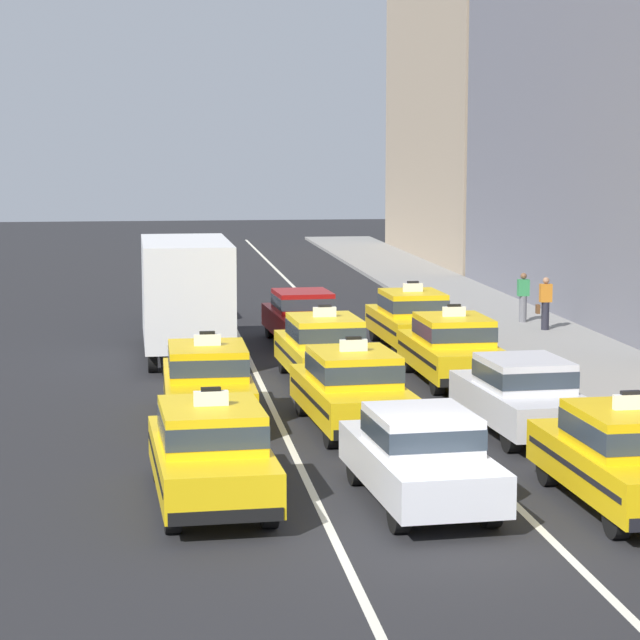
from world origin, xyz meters
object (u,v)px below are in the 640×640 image
(taxi_center_third, at_px, (324,348))
(pedestrian_by_storefront, at_px, (523,297))
(sedan_center_nearest, at_px, (420,454))
(sedan_right_second, at_px, (523,394))
(taxi_left_second, at_px, (208,381))
(box_truck_left_third, at_px, (185,293))
(taxi_center_second, at_px, (352,388))
(pedestrian_near_crosswalk, at_px, (545,303))
(taxi_right_fourth, at_px, (412,318))
(sedan_center_fourth, at_px, (302,316))
(taxi_right_nearest, at_px, (626,456))
(taxi_right_third, at_px, (452,347))
(taxi_left_nearest, at_px, (211,451))
(sedan_left_fourth, at_px, (184,295))

(taxi_center_third, distance_m, pedestrian_by_storefront, 11.75)
(sedan_center_nearest, relative_size, sedan_right_second, 1.00)
(taxi_left_second, distance_m, box_truck_left_third, 8.63)
(taxi_center_second, bearing_deg, pedestrian_near_crosswalk, 57.28)
(taxi_center_third, height_order, pedestrian_near_crosswalk, taxi_center_third)
(taxi_right_fourth, bearing_deg, sedan_right_second, -90.01)
(sedan_center_nearest, height_order, sedan_right_second, same)
(sedan_center_fourth, relative_size, taxi_right_fourth, 0.95)
(sedan_center_fourth, distance_m, taxi_right_fourth, 3.25)
(taxi_center_second, distance_m, pedestrian_by_storefront, 16.16)
(taxi_right_nearest, bearing_deg, taxi_right_third, 90.99)
(taxi_left_nearest, relative_size, sedan_center_nearest, 1.05)
(sedan_center_fourth, relative_size, pedestrian_near_crosswalk, 2.71)
(pedestrian_near_crosswalk, height_order, pedestrian_by_storefront, pedestrian_near_crosswalk)
(box_truck_left_third, xyz_separation_m, sedan_right_second, (6.46, -10.60, -0.93))
(taxi_center_second, height_order, taxi_right_third, same)
(taxi_left_second, xyz_separation_m, taxi_right_nearest, (6.37, -7.42, 0.00))
(taxi_center_second, distance_m, sedan_right_second, 3.45)
(taxi_center_second, bearing_deg, sedan_center_fourth, 88.34)
(sedan_center_fourth, relative_size, pedestrian_by_storefront, 2.77)
(sedan_right_second, distance_m, pedestrian_near_crosswalk, 14.05)
(taxi_left_nearest, height_order, taxi_left_second, same)
(pedestrian_near_crosswalk, bearing_deg, taxi_center_second, -122.72)
(taxi_center_third, bearing_deg, box_truck_left_third, 125.99)
(taxi_left_nearest, height_order, taxi_right_third, same)
(sedan_center_nearest, bearing_deg, pedestrian_by_storefront, 69.10)
(taxi_right_fourth, bearing_deg, sedan_left_fourth, 133.23)
(taxi_right_nearest, height_order, pedestrian_by_storefront, taxi_right_nearest)
(sedan_right_second, xyz_separation_m, pedestrian_by_storefront, (4.45, 15.04, 0.10))
(sedan_center_fourth, relative_size, taxi_right_nearest, 0.95)
(taxi_left_second, xyz_separation_m, pedestrian_by_storefront, (10.69, 13.02, 0.07))
(taxi_left_nearest, relative_size, box_truck_left_third, 0.66)
(taxi_right_nearest, bearing_deg, taxi_center_third, 106.14)
(taxi_left_second, distance_m, sedan_center_fourth, 10.80)
(taxi_left_second, height_order, sedan_left_fourth, taxi_left_second)
(taxi_left_second, height_order, taxi_right_third, same)
(taxi_left_second, height_order, pedestrian_by_storefront, taxi_left_second)
(taxi_center_second, bearing_deg, taxi_right_nearest, -61.15)
(taxi_right_nearest, distance_m, sedan_right_second, 5.40)
(taxi_left_nearest, xyz_separation_m, sedan_center_fourth, (3.47, 16.55, -0.03))
(pedestrian_by_storefront, bearing_deg, taxi_left_nearest, -119.55)
(pedestrian_near_crosswalk, bearing_deg, taxi_left_second, -133.99)
(taxi_center_second, xyz_separation_m, pedestrian_near_crosswalk, (7.96, 12.39, 0.09))
(taxi_left_second, height_order, taxi_right_nearest, same)
(sedan_right_second, xyz_separation_m, taxi_right_fourth, (0.00, 11.11, 0.03))
(taxi_center_third, bearing_deg, taxi_center_second, -91.38)
(box_truck_left_third, height_order, taxi_right_third, box_truck_left_third)
(taxi_right_third, xyz_separation_m, taxi_right_fourth, (0.07, 5.32, 0.00))
(box_truck_left_third, distance_m, taxi_center_second, 10.24)
(sedan_center_nearest, xyz_separation_m, taxi_right_nearest, (3.24, -0.64, 0.03))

